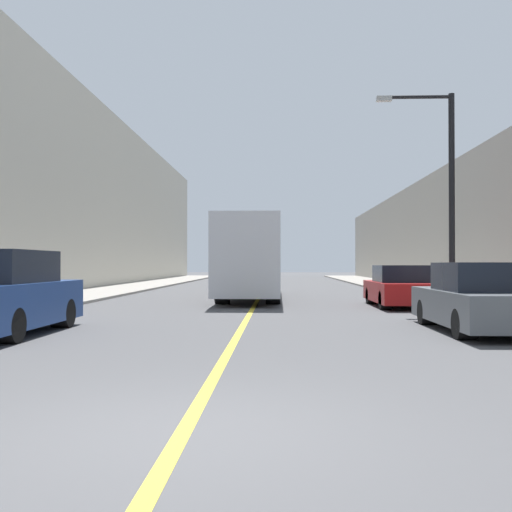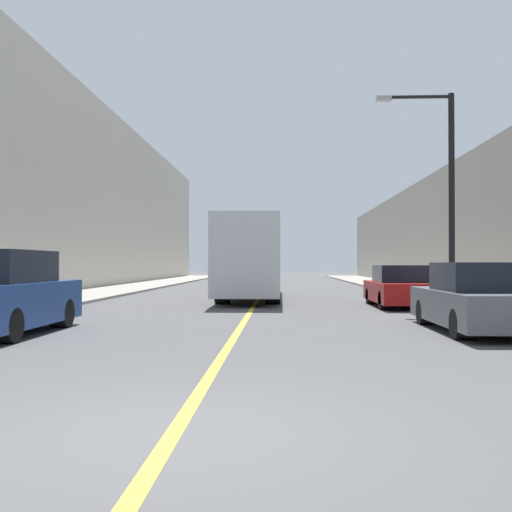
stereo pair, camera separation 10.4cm
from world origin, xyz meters
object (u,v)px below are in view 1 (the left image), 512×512
(street_lamp_right, at_px, (445,184))
(car_right_near, at_px, (477,301))
(parked_suv_left, at_px, (3,296))
(bus, at_px, (252,258))
(car_right_mid, at_px, (399,288))

(street_lamp_right, bearing_deg, car_right_near, -99.63)
(street_lamp_right, bearing_deg, parked_suv_left, -146.34)
(bus, bearing_deg, car_right_mid, -43.05)
(car_right_mid, height_order, street_lamp_right, street_lamp_right)
(car_right_mid, bearing_deg, street_lamp_right, -38.39)
(car_right_near, height_order, car_right_mid, car_right_near)
(car_right_near, distance_m, street_lamp_right, 7.58)
(parked_suv_left, relative_size, street_lamp_right, 0.65)
(bus, height_order, parked_suv_left, bus)
(parked_suv_left, bearing_deg, street_lamp_right, 33.66)
(bus, xyz_separation_m, street_lamp_right, (6.68, -6.06, 2.40))
(bus, xyz_separation_m, car_right_mid, (5.38, -5.03, -1.12))
(parked_suv_left, xyz_separation_m, street_lamp_right, (11.40, 7.60, 3.34))
(bus, relative_size, street_lamp_right, 1.71)
(car_right_near, xyz_separation_m, street_lamp_right, (1.13, 6.64, 3.48))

